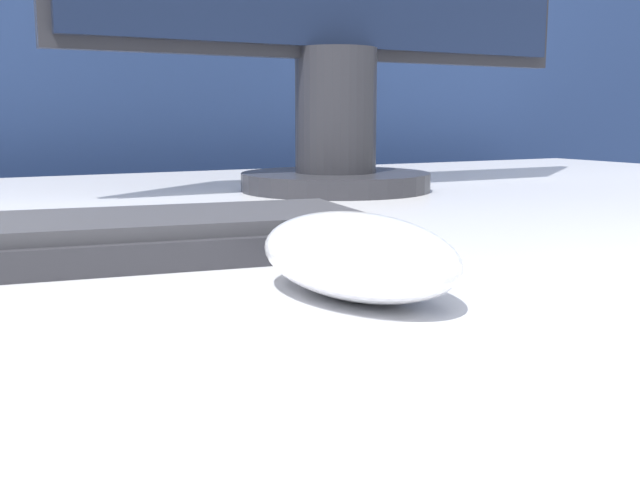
# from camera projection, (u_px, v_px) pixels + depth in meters

# --- Properties ---
(partition_panel) EXTENTS (5.00, 0.03, 1.10)m
(partition_panel) POSITION_uv_depth(u_px,v_px,m) (78.00, 281.00, 1.19)
(partition_panel) COLOR navy
(partition_panel) RESTS_ON ground_plane
(computer_mouse_near) EXTENTS (0.08, 0.12, 0.04)m
(computer_mouse_near) POSITION_uv_depth(u_px,v_px,m) (356.00, 255.00, 0.33)
(computer_mouse_near) COLOR white
(computer_mouse_near) RESTS_ON desk
(keyboard) EXTENTS (0.41, 0.17, 0.02)m
(keyboard) POSITION_uv_depth(u_px,v_px,m) (30.00, 242.00, 0.41)
(keyboard) COLOR #28282D
(keyboard) RESTS_ON desk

